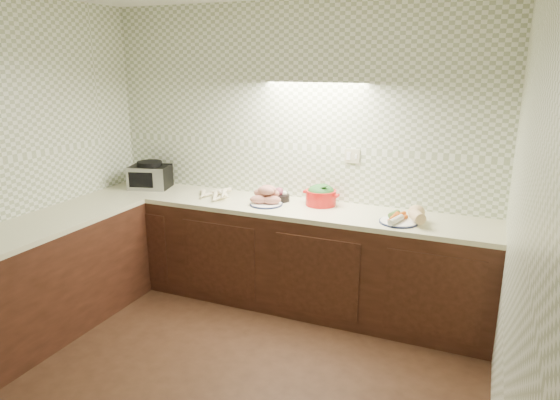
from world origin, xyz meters
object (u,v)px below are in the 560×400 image
at_px(toaster_oven, 150,176).
at_px(sweet_potato_plate, 266,197).
at_px(onion_bowl, 280,196).
at_px(dutch_oven, 321,195).
at_px(veg_plate, 407,216).
at_px(parsnip_pile, 216,194).

relative_size(toaster_oven, sweet_potato_plate, 1.48).
height_order(onion_bowl, dutch_oven, dutch_oven).
bearing_deg(toaster_oven, sweet_potato_plate, -19.39).
relative_size(toaster_oven, veg_plate, 1.13).
height_order(toaster_oven, onion_bowl, toaster_oven).
bearing_deg(veg_plate, toaster_oven, 177.33).
relative_size(parsnip_pile, onion_bowl, 2.38).
bearing_deg(sweet_potato_plate, parsnip_pile, 175.16).
distance_m(parsnip_pile, onion_bowl, 0.61).
xyz_separation_m(parsnip_pile, veg_plate, (1.73, -0.07, 0.02)).
xyz_separation_m(parsnip_pile, onion_bowl, (0.60, 0.11, 0.01)).
bearing_deg(dutch_oven, veg_plate, -6.87).
height_order(sweet_potato_plate, dutch_oven, dutch_oven).
bearing_deg(parsnip_pile, sweet_potato_plate, -4.84).
xyz_separation_m(onion_bowl, dutch_oven, (0.37, 0.02, 0.04)).
height_order(onion_bowl, veg_plate, veg_plate).
bearing_deg(onion_bowl, parsnip_pile, -169.37).
bearing_deg(onion_bowl, dutch_oven, 2.67).
relative_size(toaster_oven, dutch_oven, 1.30).
distance_m(parsnip_pile, veg_plate, 1.74).
height_order(toaster_oven, sweet_potato_plate, toaster_oven).
bearing_deg(toaster_oven, onion_bowl, -12.57).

